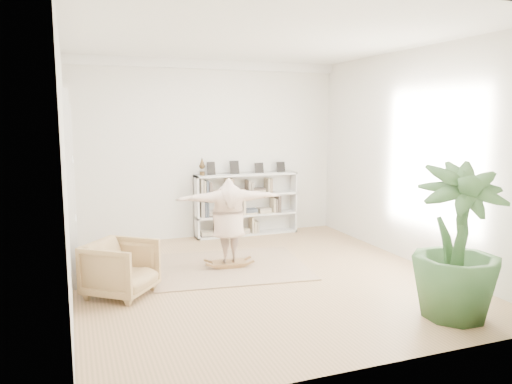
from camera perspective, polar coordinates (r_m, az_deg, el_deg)
floor at (r=7.85m, az=0.61°, el=-9.75°), size 6.00×6.00×0.00m
room_shell at (r=10.30m, az=-5.44°, el=14.32°), size 6.00×6.00×6.00m
doors at (r=8.32m, az=-20.43°, el=0.66°), size 0.09×1.78×2.92m
bookshelf at (r=10.51m, az=-1.13°, el=-1.49°), size 2.20×0.35×1.64m
armchair at (r=7.24m, az=-15.19°, el=-8.42°), size 1.17×1.17×0.77m
rug at (r=8.37m, az=-3.12°, el=-8.52°), size 2.72×2.29×0.02m
rocker_board at (r=8.35m, az=-3.12°, el=-8.11°), size 0.59×0.40×0.12m
person at (r=8.16m, az=-3.16°, el=-2.96°), size 1.76×0.67×1.40m
houseplant at (r=6.57m, az=22.02°, el=-5.29°), size 1.36×1.36×1.92m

